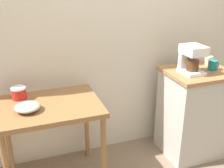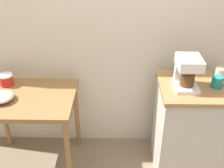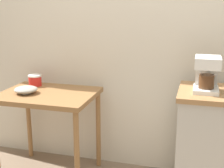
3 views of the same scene
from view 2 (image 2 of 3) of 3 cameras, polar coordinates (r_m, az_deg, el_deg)
ground_plane at (r=2.78m, az=-0.43°, el=-15.85°), size 8.00×8.00×0.00m
back_wall at (r=2.38m, az=2.17°, el=15.61°), size 4.40×0.10×2.80m
wooden_table at (r=2.42m, az=-17.28°, el=-4.57°), size 0.81×0.63×0.78m
kitchen_counter at (r=2.53m, az=16.15°, el=-9.04°), size 0.62×0.53×0.90m
bowl_stoneware at (r=2.36m, az=-22.12°, el=-2.56°), size 0.20×0.20×0.06m
canister_enamel at (r=2.57m, az=-21.32°, el=0.86°), size 0.12×0.12×0.10m
coffee_maker at (r=2.18m, az=15.52°, el=2.75°), size 0.18×0.22×0.26m
mug_dark_teal at (r=2.28m, az=21.23°, el=0.41°), size 0.09×0.08×0.09m
mug_small_cream at (r=2.45m, az=21.79°, el=2.18°), size 0.09×0.08×0.08m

